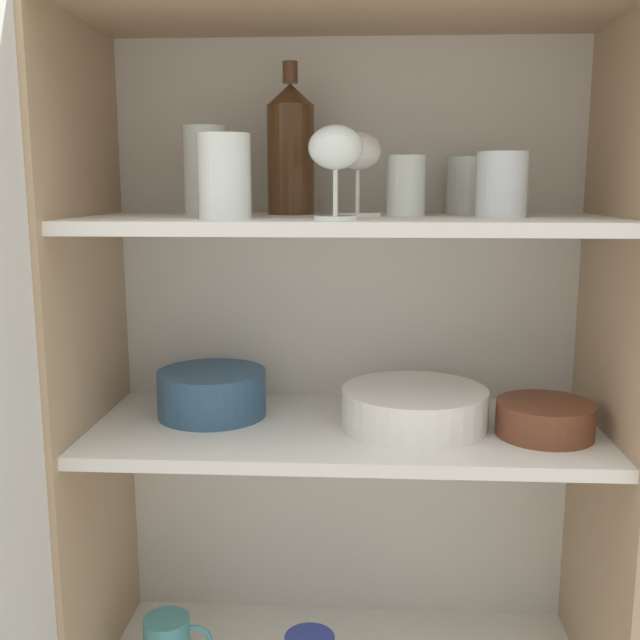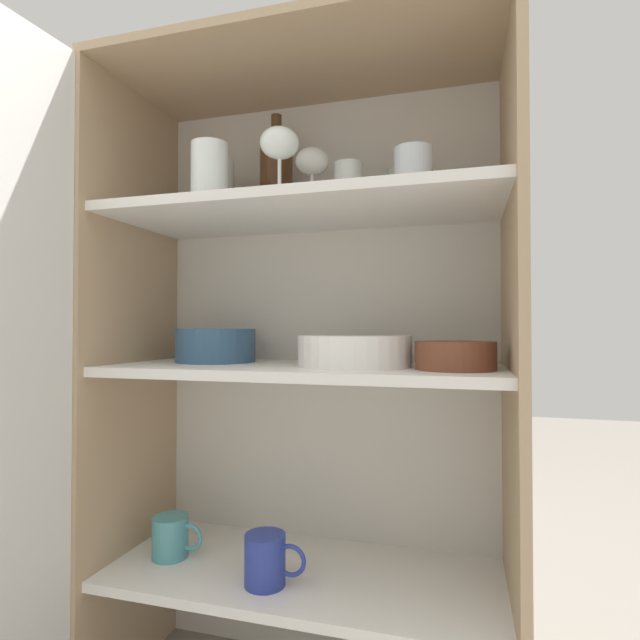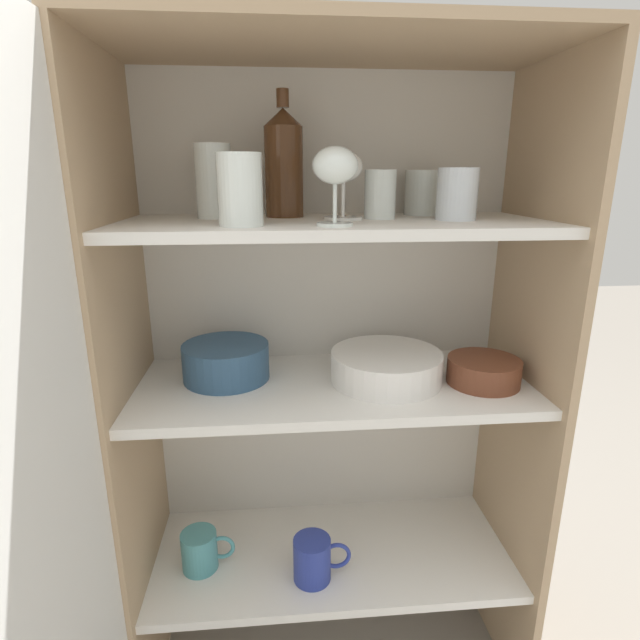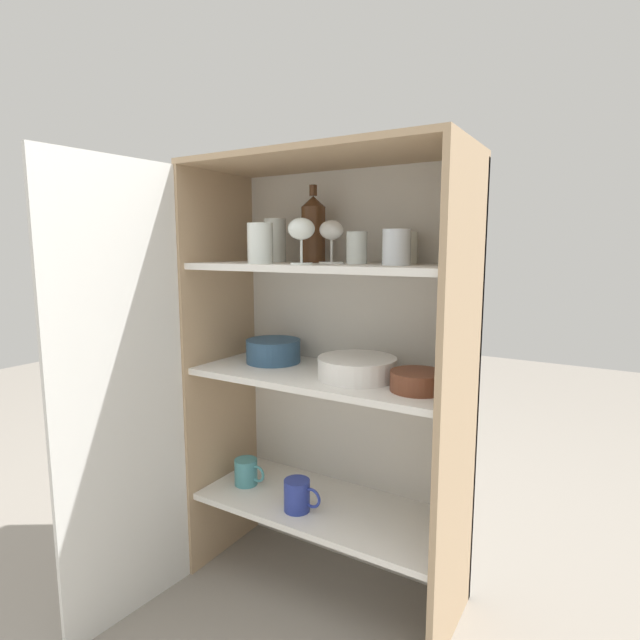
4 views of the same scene
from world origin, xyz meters
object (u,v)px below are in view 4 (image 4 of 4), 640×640
coffee_mug_primary (298,495)px  mixing_bowl_large (273,350)px  serving_bowl_small (418,380)px  plate_stack_white (357,368)px  wine_bottle (313,229)px

coffee_mug_primary → mixing_bowl_large: bearing=145.6°
mixing_bowl_large → coffee_mug_primary: 0.47m
mixing_bowl_large → coffee_mug_primary: mixing_bowl_large is taller
mixing_bowl_large → serving_bowl_small: 0.54m
plate_stack_white → serving_bowl_small: bearing=-9.2°
plate_stack_white → wine_bottle: bearing=157.2°
wine_bottle → mixing_bowl_large: size_ratio=1.34×
plate_stack_white → serving_bowl_small: 0.20m
wine_bottle → mixing_bowl_large: (-0.13, -0.04, -0.40)m
wine_bottle → coffee_mug_primary: size_ratio=1.97×
plate_stack_white → mixing_bowl_large: mixing_bowl_large is taller
plate_stack_white → coffee_mug_primary: (-0.16, -0.08, -0.41)m
wine_bottle → mixing_bowl_large: wine_bottle is taller
serving_bowl_small → mixing_bowl_large: bearing=172.2°
plate_stack_white → coffee_mug_primary: 0.45m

